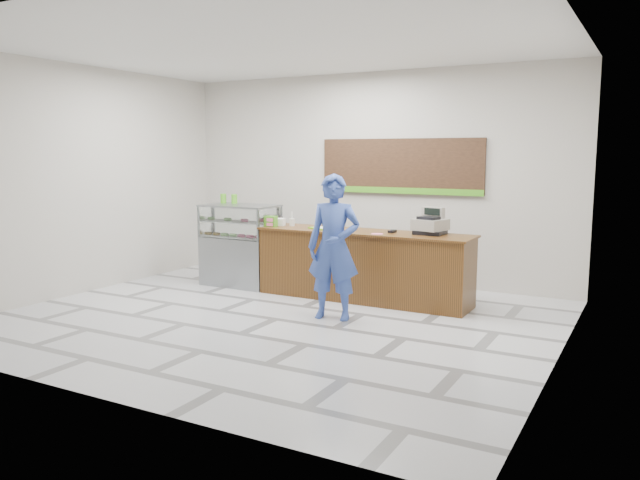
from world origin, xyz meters
The scene contains 16 objects.
floor centered at (0.00, 0.00, 0.00)m, with size 7.00×7.00×0.00m, color silver.
back_wall centered at (0.00, 3.00, 1.75)m, with size 7.00×7.00×0.00m, color #BDB7AE.
ceiling centered at (0.00, 0.00, 3.50)m, with size 7.00×7.00×0.00m, color silver.
sales_counter centered at (0.55, 1.55, 0.52)m, with size 3.26×0.76×1.03m.
display_case centered at (-1.67, 1.55, 0.68)m, with size 1.22×0.72×1.33m.
menu_board centered at (0.55, 2.96, 1.93)m, with size 2.80×0.06×0.90m.
cash_register centered at (1.52, 1.69, 1.17)m, with size 0.49×0.50×0.37m.
card_terminal centered at (0.99, 1.58, 1.05)m, with size 0.07×0.15×0.04m, color black.
serving_tray centered at (-0.12, 1.51, 1.04)m, with size 0.42×0.36×0.02m.
napkin_box centered at (-0.89, 1.55, 1.09)m, with size 0.14×0.14×0.12m, color white.
straw_cup centered at (-0.70, 1.59, 1.09)m, with size 0.08×0.08×0.12m, color silver.
promo_box centered at (-0.95, 1.37, 1.11)m, with size 0.18×0.12×0.16m, color #4A9E1D.
donut_decal centered at (0.86, 1.34, 1.03)m, with size 0.17×0.17×0.00m, color pink.
green_cup_left centered at (-2.11, 1.69, 1.41)m, with size 0.10×0.10×0.16m, color #4A9E1D.
green_cup_right centered at (-1.90, 1.71, 1.41)m, with size 0.10×0.10×0.15m, color #4A9E1D.
customer centered at (0.65, 0.42, 0.95)m, with size 0.69×0.46×1.90m, color #334CA1.
Camera 1 is at (4.34, -6.71, 2.17)m, focal length 35.00 mm.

